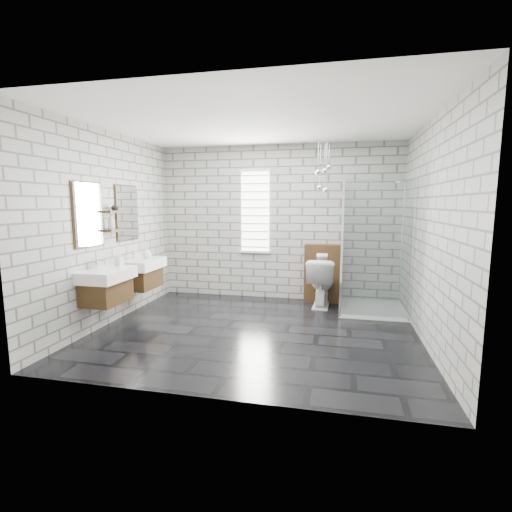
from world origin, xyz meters
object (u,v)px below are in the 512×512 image
(vanity_left, at_px, (104,276))
(cistern_panel, at_px, (322,273))
(toilet, at_px, (321,282))
(vanity_right, at_px, (140,265))
(shower_enclosure, at_px, (366,281))

(vanity_left, distance_m, cistern_panel, 3.49)
(toilet, bearing_deg, vanity_left, 37.78)
(vanity_right, height_order, shower_enclosure, shower_enclosure)
(vanity_right, relative_size, shower_enclosure, 0.77)
(vanity_right, distance_m, cistern_panel, 3.01)
(vanity_left, height_order, toilet, vanity_left)
(shower_enclosure, height_order, toilet, shower_enclosure)
(cistern_panel, relative_size, shower_enclosure, 0.49)
(vanity_left, height_order, vanity_right, same)
(toilet, bearing_deg, vanity_right, 23.18)
(vanity_left, bearing_deg, toilet, 35.61)
(cistern_panel, bearing_deg, toilet, -90.00)
(vanity_left, xyz_separation_m, vanity_right, (0.00, 0.90, 0.00))
(cistern_panel, xyz_separation_m, shower_enclosure, (0.70, -0.52, 0.00))
(vanity_left, bearing_deg, vanity_right, 90.00)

